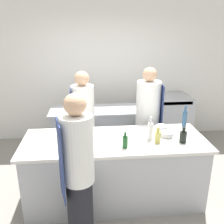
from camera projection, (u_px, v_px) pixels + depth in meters
The scene contains 16 objects.
ground_plane at pixel (114, 197), 3.48m from camera, with size 16.00×16.00×0.00m, color gray.
wall_back at pixel (104, 71), 5.03m from camera, with size 8.00×0.06×2.80m.
prep_counter at pixel (114, 169), 3.34m from camera, with size 2.35×0.88×0.89m.
pass_counter at pixel (98, 132), 4.49m from camera, with size 1.65×0.62×0.89m.
oven_range at pixel (165, 119), 5.07m from camera, with size 0.93×0.69×0.94m.
chef_at_prep_near at pixel (78, 174), 2.51m from camera, with size 0.36×0.35×1.70m.
chef_at_stove at pixel (148, 120), 3.98m from camera, with size 0.40×0.38×1.68m.
chef_at_pass_far at pixel (83, 125), 3.82m from camera, with size 0.35×0.34×1.66m.
bottle_olive_oil at pixel (158, 137), 3.08m from camera, with size 0.07×0.07×0.21m.
bottle_vinegar at pixel (185, 118), 3.58m from camera, with size 0.06×0.06×0.31m.
bottle_wine at pixel (183, 137), 3.09m from camera, with size 0.09×0.09×0.20m.
bottle_cooking_oil at pixel (150, 131), 3.16m from camera, with size 0.07×0.07×0.30m.
bottle_sauce at pixel (125, 142), 2.95m from camera, with size 0.07×0.07×0.20m.
bottle_water at pixel (84, 135), 3.07m from camera, with size 0.08×0.08×0.25m.
bowl_mixing_large at pixel (162, 127), 3.50m from camera, with size 0.16×0.16×0.06m.
bowl_prep_small at pixel (167, 134), 3.27m from camera, with size 0.17×0.17×0.06m.
Camera 1 is at (-0.31, -2.88, 2.27)m, focal length 40.00 mm.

